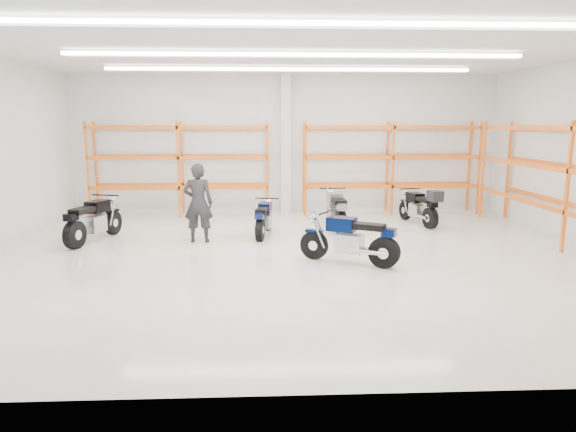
{
  "coord_description": "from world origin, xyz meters",
  "views": [
    {
      "loc": [
        -0.7,
        -11.12,
        2.89
      ],
      "look_at": [
        -0.17,
        0.5,
        0.82
      ],
      "focal_mm": 32.0,
      "sensor_mm": 36.0,
      "label": 1
    }
  ],
  "objects_px": {
    "structural_column": "(286,145)",
    "standing_man": "(198,203)",
    "motorcycle_main": "(353,240)",
    "motorcycle_back_d": "(421,207)",
    "motorcycle_back_c": "(336,212)",
    "motorcycle_back_a": "(92,222)",
    "motorcycle_back_b": "(264,219)"
  },
  "relations": [
    {
      "from": "structural_column",
      "to": "standing_man",
      "type": "bearing_deg",
      "value": -118.41
    },
    {
      "from": "motorcycle_main",
      "to": "standing_man",
      "type": "height_order",
      "value": "standing_man"
    },
    {
      "from": "motorcycle_back_d",
      "to": "standing_man",
      "type": "xyz_separation_m",
      "value": [
        -6.18,
        -1.92,
        0.46
      ]
    },
    {
      "from": "motorcycle_back_c",
      "to": "standing_man",
      "type": "height_order",
      "value": "standing_man"
    },
    {
      "from": "motorcycle_back_c",
      "to": "motorcycle_back_a",
      "type": "bearing_deg",
      "value": -168.95
    },
    {
      "from": "motorcycle_back_a",
      "to": "motorcycle_back_b",
      "type": "relative_size",
      "value": 1.17
    },
    {
      "from": "motorcycle_main",
      "to": "motorcycle_back_c",
      "type": "xyz_separation_m",
      "value": [
        0.14,
        3.54,
        0.01
      ]
    },
    {
      "from": "motorcycle_back_b",
      "to": "motorcycle_back_c",
      "type": "height_order",
      "value": "motorcycle_back_c"
    },
    {
      "from": "motorcycle_back_c",
      "to": "motorcycle_main",
      "type": "bearing_deg",
      "value": -92.3
    },
    {
      "from": "motorcycle_main",
      "to": "standing_man",
      "type": "bearing_deg",
      "value": 147.6
    },
    {
      "from": "motorcycle_main",
      "to": "motorcycle_back_c",
      "type": "distance_m",
      "value": 3.54
    },
    {
      "from": "motorcycle_back_c",
      "to": "motorcycle_back_b",
      "type": "bearing_deg",
      "value": -161.03
    },
    {
      "from": "motorcycle_back_b",
      "to": "standing_man",
      "type": "bearing_deg",
      "value": -158.5
    },
    {
      "from": "motorcycle_main",
      "to": "structural_column",
      "type": "xyz_separation_m",
      "value": [
        -1.14,
        6.54,
        1.74
      ]
    },
    {
      "from": "motorcycle_back_b",
      "to": "motorcycle_main",
      "type": "bearing_deg",
      "value": -56.7
    },
    {
      "from": "structural_column",
      "to": "motorcycle_back_c",
      "type": "bearing_deg",
      "value": -66.94
    },
    {
      "from": "motorcycle_back_b",
      "to": "motorcycle_back_c",
      "type": "distance_m",
      "value": 2.13
    },
    {
      "from": "motorcycle_back_a",
      "to": "motorcycle_back_d",
      "type": "height_order",
      "value": "motorcycle_back_a"
    },
    {
      "from": "motorcycle_back_b",
      "to": "standing_man",
      "type": "height_order",
      "value": "standing_man"
    },
    {
      "from": "motorcycle_back_c",
      "to": "structural_column",
      "type": "distance_m",
      "value": 3.7
    },
    {
      "from": "motorcycle_back_c",
      "to": "standing_man",
      "type": "relative_size",
      "value": 1.15
    },
    {
      "from": "motorcycle_main",
      "to": "motorcycle_back_b",
      "type": "xyz_separation_m",
      "value": [
        -1.87,
        2.85,
        -0.06
      ]
    },
    {
      "from": "motorcycle_main",
      "to": "structural_column",
      "type": "distance_m",
      "value": 6.87
    },
    {
      "from": "motorcycle_back_a",
      "to": "motorcycle_back_b",
      "type": "distance_m",
      "value": 4.3
    },
    {
      "from": "motorcycle_back_c",
      "to": "structural_column",
      "type": "relative_size",
      "value": 0.5
    },
    {
      "from": "motorcycle_back_c",
      "to": "motorcycle_back_d",
      "type": "distance_m",
      "value": 2.62
    },
    {
      "from": "standing_man",
      "to": "motorcycle_back_b",
      "type": "bearing_deg",
      "value": -157.43
    },
    {
      "from": "motorcycle_back_c",
      "to": "motorcycle_back_d",
      "type": "bearing_deg",
      "value": 13.13
    },
    {
      "from": "motorcycle_back_a",
      "to": "motorcycle_back_d",
      "type": "distance_m",
      "value": 9.01
    },
    {
      "from": "motorcycle_main",
      "to": "standing_man",
      "type": "relative_size",
      "value": 1.01
    },
    {
      "from": "motorcycle_back_b",
      "to": "structural_column",
      "type": "xyz_separation_m",
      "value": [
        0.73,
        3.7,
        1.81
      ]
    },
    {
      "from": "motorcycle_main",
      "to": "motorcycle_back_c",
      "type": "height_order",
      "value": "motorcycle_back_c"
    }
  ]
}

